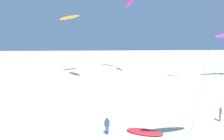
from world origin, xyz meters
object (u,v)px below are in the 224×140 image
at_px(flying_kite_6, 70,17).
at_px(person_mid_field, 107,125).
at_px(flying_kite_3, 130,3).
at_px(person_far_watcher, 220,113).
at_px(grounded_kite_2, 145,132).

xyz_separation_m(flying_kite_6, person_mid_field, (7.56, -33.99, -13.06)).
height_order(flying_kite_6, person_mid_field, flying_kite_6).
bearing_deg(person_mid_field, flying_kite_3, 77.44).
xyz_separation_m(person_mid_field, person_far_watcher, (12.21, 2.02, -0.01)).
distance_m(person_mid_field, person_far_watcher, 12.37).
height_order(person_mid_field, person_far_watcher, person_mid_field).
bearing_deg(flying_kite_3, flying_kite_6, 170.57).
distance_m(flying_kite_3, person_mid_field, 36.24).
bearing_deg(person_far_watcher, flying_kite_3, 99.93).
bearing_deg(grounded_kite_2, person_far_watcher, 13.56).
bearing_deg(grounded_kite_2, flying_kite_6, 108.00).
height_order(grounded_kite_2, person_far_watcher, person_far_watcher).
bearing_deg(flying_kite_6, person_mid_field, -77.47).
height_order(flying_kite_3, person_mid_field, flying_kite_3).
relative_size(grounded_kite_2, person_far_watcher, 2.22).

